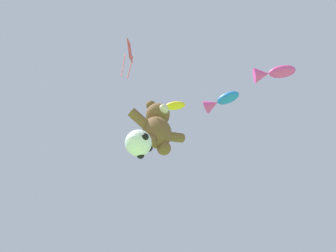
{
  "coord_description": "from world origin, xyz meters",
  "views": [
    {
      "loc": [
        -3.51,
        -1.99,
        0.99
      ],
      "look_at": [
        0.72,
        4.1,
        9.57
      ],
      "focal_mm": 35.0,
      "sensor_mm": 36.0,
      "label": 1
    }
  ],
  "objects_px": {
    "teddy_bear_kite": "(157,126)",
    "soccer_ball_kite": "(139,143)",
    "fish_kite_magenta": "(272,73)",
    "fish_kite_goldfin": "(167,107)",
    "fish_kite_cobalt": "(220,101)",
    "diamond_kite": "(129,53)"
  },
  "relations": [
    {
      "from": "fish_kite_cobalt",
      "to": "fish_kite_magenta",
      "type": "relative_size",
      "value": 0.99
    },
    {
      "from": "fish_kite_cobalt",
      "to": "fish_kite_magenta",
      "type": "height_order",
      "value": "fish_kite_magenta"
    },
    {
      "from": "fish_kite_goldfin",
      "to": "diamond_kite",
      "type": "bearing_deg",
      "value": -154.54
    },
    {
      "from": "soccer_ball_kite",
      "to": "fish_kite_cobalt",
      "type": "height_order",
      "value": "fish_kite_cobalt"
    },
    {
      "from": "fish_kite_goldfin",
      "to": "fish_kite_magenta",
      "type": "bearing_deg",
      "value": -56.95
    },
    {
      "from": "teddy_bear_kite",
      "to": "soccer_ball_kite",
      "type": "height_order",
      "value": "teddy_bear_kite"
    },
    {
      "from": "fish_kite_cobalt",
      "to": "diamond_kite",
      "type": "bearing_deg",
      "value": 172.97
    },
    {
      "from": "teddy_bear_kite",
      "to": "fish_kite_magenta",
      "type": "distance_m",
      "value": 6.17
    },
    {
      "from": "fish_kite_goldfin",
      "to": "diamond_kite",
      "type": "relative_size",
      "value": 0.51
    },
    {
      "from": "soccer_ball_kite",
      "to": "diamond_kite",
      "type": "xyz_separation_m",
      "value": [
        -0.84,
        0.09,
        5.24
      ]
    },
    {
      "from": "soccer_ball_kite",
      "to": "fish_kite_goldfin",
      "type": "distance_m",
      "value": 5.8
    },
    {
      "from": "diamond_kite",
      "to": "teddy_bear_kite",
      "type": "bearing_deg",
      "value": 6.49
    },
    {
      "from": "teddy_bear_kite",
      "to": "fish_kite_goldfin",
      "type": "bearing_deg",
      "value": 43.65
    },
    {
      "from": "teddy_bear_kite",
      "to": "fish_kite_cobalt",
      "type": "bearing_deg",
      "value": -14.78
    },
    {
      "from": "teddy_bear_kite",
      "to": "fish_kite_goldfin",
      "type": "relative_size",
      "value": 1.7
    },
    {
      "from": "fish_kite_goldfin",
      "to": "diamond_kite",
      "type": "distance_m",
      "value": 3.32
    },
    {
      "from": "soccer_ball_kite",
      "to": "diamond_kite",
      "type": "height_order",
      "value": "diamond_kite"
    },
    {
      "from": "teddy_bear_kite",
      "to": "fish_kite_magenta",
      "type": "height_order",
      "value": "fish_kite_magenta"
    },
    {
      "from": "fish_kite_goldfin",
      "to": "fish_kite_cobalt",
      "type": "relative_size",
      "value": 0.84
    },
    {
      "from": "teddy_bear_kite",
      "to": "diamond_kite",
      "type": "distance_m",
      "value": 3.96
    },
    {
      "from": "fish_kite_goldfin",
      "to": "fish_kite_magenta",
      "type": "distance_m",
      "value": 5.11
    },
    {
      "from": "soccer_ball_kite",
      "to": "fish_kite_cobalt",
      "type": "bearing_deg",
      "value": -7.18
    }
  ]
}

